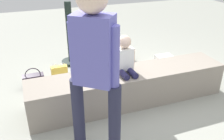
# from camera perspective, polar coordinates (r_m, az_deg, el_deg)

# --- Properties ---
(ground_plane) EXTENTS (12.00, 12.00, 0.00)m
(ground_plane) POSITION_cam_1_polar(r_m,az_deg,el_deg) (3.39, 3.80, -7.11)
(ground_plane) COLOR gray
(concrete_ledge) EXTENTS (2.59, 0.50, 0.44)m
(concrete_ledge) POSITION_cam_1_polar(r_m,az_deg,el_deg) (3.28, 3.91, -3.90)
(concrete_ledge) COLOR gray
(concrete_ledge) RESTS_ON ground_plane
(child_seated) EXTENTS (0.28, 0.32, 0.48)m
(child_seated) POSITION_cam_1_polar(r_m,az_deg,el_deg) (3.07, 2.96, 3.00)
(child_seated) COLOR #1F1E44
(child_seated) RESTS_ON concrete_ledge
(adult_standing) EXTENTS (0.41, 0.37, 1.65)m
(adult_standing) POSITION_cam_1_polar(r_m,az_deg,el_deg) (2.12, -4.11, 1.92)
(adult_standing) COLOR #23243D
(adult_standing) RESTS_ON ground_plane
(cake_plate) EXTENTS (0.22, 0.22, 0.06)m
(cake_plate) POSITION_cam_1_polar(r_m,az_deg,el_deg) (2.99, -2.74, -1.77)
(cake_plate) COLOR #E0594C
(cake_plate) RESTS_ON concrete_ledge
(gift_bag) EXTENTS (0.24, 0.10, 0.34)m
(gift_bag) POSITION_cam_1_polar(r_m,az_deg,el_deg) (3.80, -11.87, -1.14)
(gift_bag) COLOR gold
(gift_bag) RESTS_ON ground_plane
(railing_post) EXTENTS (0.36, 0.36, 1.08)m
(railing_post) POSITION_cam_1_polar(r_m,az_deg,el_deg) (4.40, -9.49, 6.49)
(railing_post) COLOR black
(railing_post) RESTS_ON ground_plane
(water_bottle_near_gift) EXTENTS (0.07, 0.07, 0.20)m
(water_bottle_near_gift) POSITION_cam_1_polar(r_m,az_deg,el_deg) (4.07, -11.24, -0.08)
(water_bottle_near_gift) COLOR silver
(water_bottle_near_gift) RESTS_ON ground_plane
(water_bottle_far_side) EXTENTS (0.06, 0.06, 0.23)m
(water_bottle_far_side) POSITION_cam_1_polar(r_m,az_deg,el_deg) (4.06, -8.23, 0.32)
(water_bottle_far_side) COLOR silver
(water_bottle_far_side) RESTS_ON ground_plane
(party_cup_red) EXTENTS (0.08, 0.08, 0.09)m
(party_cup_red) POSITION_cam_1_polar(r_m,az_deg,el_deg) (3.75, -4.10, -2.78)
(party_cup_red) COLOR red
(party_cup_red) RESTS_ON ground_plane
(cake_box_white) EXTENTS (0.30, 0.33, 0.13)m
(cake_box_white) POSITION_cam_1_polar(r_m,az_deg,el_deg) (4.53, 12.22, 2.21)
(cake_box_white) COLOR white
(cake_box_white) RESTS_ON ground_plane
(handbag_black_leather) EXTENTS (0.30, 0.14, 0.32)m
(handbag_black_leather) POSITION_cam_1_polar(r_m,az_deg,el_deg) (3.80, -17.46, -2.45)
(handbag_black_leather) COLOR black
(handbag_black_leather) RESTS_ON ground_plane
(handbag_brown_canvas) EXTENTS (0.32, 0.14, 0.34)m
(handbag_brown_canvas) POSITION_cam_1_polar(r_m,az_deg,el_deg) (4.53, 3.04, 3.55)
(handbag_brown_canvas) COLOR brown
(handbag_brown_canvas) RESTS_ON ground_plane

